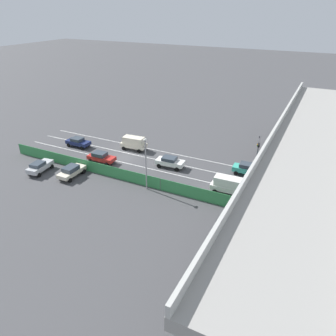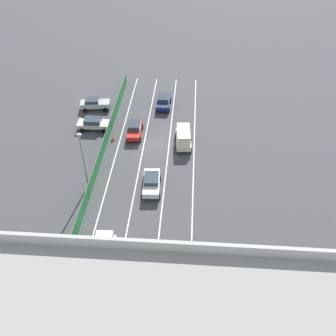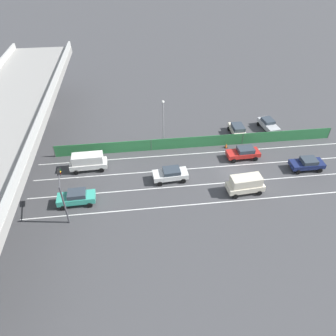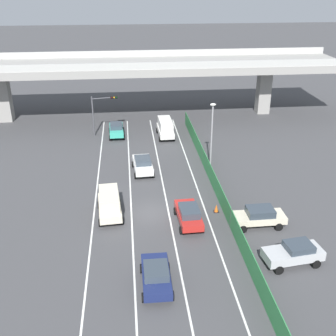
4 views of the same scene
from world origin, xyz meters
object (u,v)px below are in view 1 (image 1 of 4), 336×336
car_hatchback_white (170,162)px  traffic_cone (99,169)px  car_sedan_red (101,157)px  street_lamp (146,159)px  parked_wagon_silver (40,166)px  car_van_cream (134,143)px  parked_sedan_cream (71,171)px  car_taxi_teal (247,169)px  car_van_white (229,185)px  traffic_light (258,148)px  car_sedan_navy (78,142)px

car_hatchback_white → traffic_cone: size_ratio=6.12×
car_sedan_red → street_lamp: (3.88, 10.43, 3.47)m
parked_wagon_silver → car_hatchback_white: bearing=121.4°
car_hatchback_white → car_van_cream: size_ratio=0.98×
street_lamp → car_sedan_red: bearing=-110.4°
car_hatchback_white → parked_wagon_silver: parked_wagon_silver is taller
car_hatchback_white → car_van_cream: bearing=-110.9°
car_hatchback_white → street_lamp: size_ratio=0.61×
parked_sedan_cream → car_taxi_teal: bearing=118.0°
parked_sedan_cream → street_lamp: size_ratio=0.61×
parked_wagon_silver → street_lamp: 17.02m
car_van_white → car_taxi_teal: bearing=172.2°
car_hatchback_white → car_taxi_teal: size_ratio=1.03×
car_sedan_red → parked_wagon_silver: parked_wagon_silver is taller
traffic_light → traffic_cone: bearing=-62.9°
car_hatchback_white → car_sedan_red: size_ratio=0.98×
car_sedan_navy → car_taxi_teal: car_taxi_teal is taller
car_hatchback_white → parked_sedan_cream: bearing=-51.3°
traffic_cone → car_taxi_teal: bearing=114.1°
car_van_cream → parked_sedan_cream: size_ratio=1.01×
car_hatchback_white → car_sedan_red: same height
car_taxi_teal → car_hatchback_white: bearing=-75.6°
car_sedan_red → car_van_cream: 6.81m
car_sedan_navy → car_sedan_red: car_sedan_red is taller
parked_sedan_cream → traffic_cone: (-2.98, 2.51, -0.57)m
car_taxi_teal → street_lamp: street_lamp is taller
car_sedan_red → traffic_light: size_ratio=0.87×
parked_sedan_cream → car_sedan_red: bearing=171.1°
car_van_white → traffic_cone: 19.12m
car_van_cream → car_taxi_teal: car_van_cream is taller
traffic_cone → traffic_light: bearing=117.1°
parked_sedan_cream → traffic_light: 26.88m
car_van_cream → traffic_cone: bearing=-1.7°
parked_wagon_silver → parked_sedan_cream: (-1.00, 5.11, -0.01)m
car_sedan_navy → car_sedan_red: (3.28, 7.39, 0.02)m
car_van_white → parked_wagon_silver: car_van_white is taller
car_van_cream → car_sedan_red: bearing=-16.2°
car_sedan_red → parked_wagon_silver: size_ratio=1.02×
parked_wagon_silver → parked_sedan_cream: parked_wagon_silver is taller
car_sedan_navy → traffic_cone: 10.82m
car_van_cream → parked_wagon_silver: bearing=-30.9°
car_sedan_navy → parked_sedan_cream: size_ratio=0.97×
car_hatchback_white → traffic_cone: (6.00, -8.71, -0.58)m
traffic_cone → car_hatchback_white: bearing=124.6°
car_van_cream → traffic_cone: (9.23, -0.28, -0.92)m
car_taxi_teal → traffic_light: bearing=154.4°
car_hatchback_white → parked_sedan_cream: (8.98, -11.22, -0.01)m
car_sedan_red → car_hatchback_white: bearing=107.8°
car_sedan_red → car_van_white: bearing=89.8°
parked_wagon_silver → street_lamp: size_ratio=0.61×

